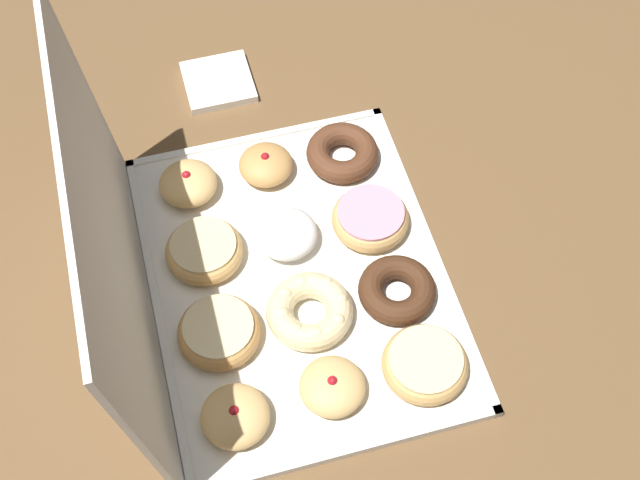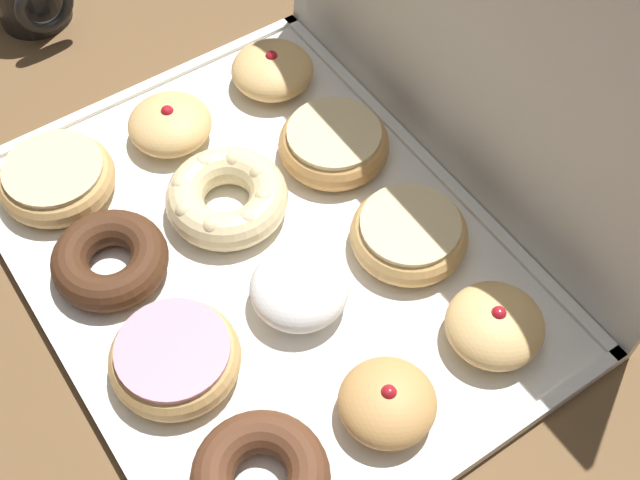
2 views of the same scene
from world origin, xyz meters
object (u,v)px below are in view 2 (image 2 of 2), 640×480
Objects in this scene: chocolate_cake_ring_donut_1 at (110,260)px; jelly_filled_donut_8 at (272,70)px; jelly_filled_donut_4 at (167,125)px; powdered_filled_donut_6 at (297,290)px; donut_box at (265,259)px; pink_frosted_donut_2 at (175,358)px; glazed_ring_donut_9 at (334,143)px; cruller_donut_5 at (224,199)px; jelly_filled_donut_11 at (495,325)px; glazed_ring_donut_10 at (409,234)px; jelly_filled_donut_7 at (387,403)px; glazed_ring_donut_0 at (56,178)px; chocolate_cake_ring_donut_3 at (260,477)px.

chocolate_cake_ring_donut_1 is 0.29m from jelly_filled_donut_8.
jelly_filled_donut_4 and powdered_filled_donut_6 have the same top height.
donut_box is 0.14m from pink_frosted_donut_2.
jelly_filled_donut_8 is 0.79× the size of glazed_ring_donut_9.
jelly_filled_donut_8 is at bearing 152.09° from powdered_filled_donut_6.
cruller_donut_5 is 0.13m from powdered_filled_donut_6.
jelly_filled_donut_11 reaches higher than cruller_donut_5.
donut_box is 6.00× the size of powdered_filled_donut_6.
glazed_ring_donut_10 is at bearing 42.67° from cruller_donut_5.
glazed_ring_donut_10 is at bearing -2.19° from jelly_filled_donut_8.
powdered_filled_donut_6 and jelly_filled_donut_7 have the same top height.
cruller_donut_5 reaches higher than chocolate_cake_ring_donut_1.
jelly_filled_donut_4 is at bearing -132.11° from glazed_ring_donut_9.
chocolate_cake_ring_donut_1 is at bearing -118.39° from glazed_ring_donut_10.
glazed_ring_donut_10 is 1.29× the size of jelly_filled_donut_11.
jelly_filled_donut_7 is 0.74× the size of glazed_ring_donut_10.
glazed_ring_donut_10 is (0.14, -0.01, -0.00)m from glazed_ring_donut_9.
jelly_filled_donut_11 reaches higher than glazed_ring_donut_9.
pink_frosted_donut_2 is (0.13, 0.00, 0.00)m from chocolate_cake_ring_donut_1.
glazed_ring_donut_0 is at bearing -90.44° from jelly_filled_donut_4.
powdered_filled_donut_6 is (0.13, 0.13, 0.01)m from chocolate_cake_ring_donut_1.
glazed_ring_donut_9 is at bearing 47.89° from jelly_filled_donut_4.
pink_frosted_donut_2 is 1.31× the size of jelly_filled_donut_11.
jelly_filled_donut_8 is at bearing 177.81° from glazed_ring_donut_10.
donut_box is 0.15m from glazed_ring_donut_9.
glazed_ring_donut_10 is at bearing 61.61° from chocolate_cake_ring_donut_1.
chocolate_cake_ring_donut_1 is at bearing -117.98° from donut_box.
glazed_ring_donut_10 is (0.01, 0.25, -0.00)m from pink_frosted_donut_2.
chocolate_cake_ring_donut_3 is 1.24× the size of powdered_filled_donut_6.
glazed_ring_donut_0 is at bearing -153.06° from powdered_filled_donut_6.
jelly_filled_donut_11 reaches higher than jelly_filled_donut_7.
donut_box is 0.19m from jelly_filled_donut_4.
glazed_ring_donut_9 is (0.13, -0.00, -0.00)m from jelly_filled_donut_8.
chocolate_cake_ring_donut_1 is at bearing -154.20° from jelly_filled_donut_7.
glazed_ring_donut_10 is at bearing -179.71° from jelly_filled_donut_11.
glazed_ring_donut_10 is at bearing 87.29° from powdered_filled_donut_6.
cruller_donut_5 is at bearing -0.08° from jelly_filled_donut_4.
glazed_ring_donut_0 is 1.33× the size of jelly_filled_donut_4.
donut_box is 4.71× the size of pink_frosted_donut_2.
chocolate_cake_ring_donut_1 is 0.91× the size of cruller_donut_5.
cruller_donut_5 is 1.34× the size of powdered_filled_donut_6.
powdered_filled_donut_6 reaches higher than chocolate_cake_ring_donut_3.
pink_frosted_donut_2 is (0.25, 0.00, 0.00)m from glazed_ring_donut_0.
glazed_ring_donut_10 is 0.12m from jelly_filled_donut_11.
cruller_donut_5 is at bearing -90.52° from glazed_ring_donut_9.
glazed_ring_donut_0 is at bearing -179.63° from pink_frosted_donut_2.
jelly_filled_donut_4 is at bearing 133.34° from chocolate_cake_ring_donut_1.
jelly_filled_donut_8 is 0.38m from jelly_filled_donut_11.
glazed_ring_donut_0 is at bearing -179.66° from chocolate_cake_ring_donut_1.
chocolate_cake_ring_donut_1 is 0.96× the size of glazed_ring_donut_9.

